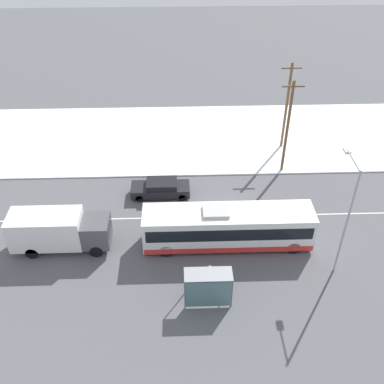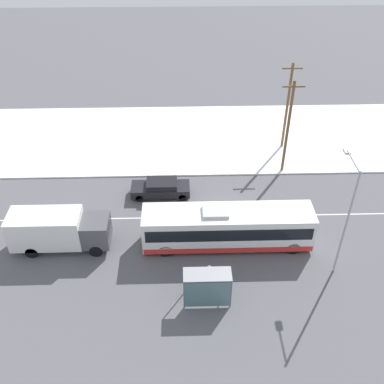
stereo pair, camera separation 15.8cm
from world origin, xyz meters
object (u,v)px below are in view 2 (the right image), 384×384
(city_bus, at_px, (227,227))
(streetlamp, at_px, (347,207))
(utility_pole_snowlot, at_px, (287,106))
(utility_pole_roadside, at_px, (288,127))
(bus_shelter, at_px, (207,285))
(pedestrian_at_stop, at_px, (209,274))
(box_truck, at_px, (58,229))
(sedan_car, at_px, (161,187))

(city_bus, relative_size, streetlamp, 1.45)
(utility_pole_snowlot, bearing_deg, utility_pole_roadside, -100.55)
(city_bus, relative_size, bus_shelter, 4.06)
(pedestrian_at_stop, relative_size, utility_pole_snowlot, 0.22)
(box_truck, bearing_deg, sedan_car, 39.87)
(box_truck, relative_size, utility_pole_roadside, 0.81)
(box_truck, relative_size, sedan_car, 1.44)
(city_bus, xyz_separation_m, utility_pole_snowlot, (6.51, 13.20, 2.85))
(box_truck, height_order, bus_shelter, box_truck)
(pedestrian_at_stop, xyz_separation_m, utility_pole_roadside, (7.28, 13.07, 3.34))
(sedan_car, bearing_deg, pedestrian_at_stop, 108.84)
(pedestrian_at_stop, height_order, utility_pole_roadside, utility_pole_roadside)
(bus_shelter, distance_m, utility_pole_roadside, 16.58)
(pedestrian_at_stop, distance_m, streetlamp, 9.60)
(city_bus, distance_m, bus_shelter, 5.69)
(sedan_car, distance_m, pedestrian_at_stop, 10.41)
(box_truck, distance_m, streetlamp, 19.44)
(box_truck, relative_size, utility_pole_snowlot, 0.82)
(utility_pole_snowlot, bearing_deg, city_bus, -116.26)
(bus_shelter, bearing_deg, streetlamp, 19.26)
(streetlamp, bearing_deg, city_bus, 161.41)
(streetlamp, xyz_separation_m, utility_pole_roadside, (-1.28, 11.48, -0.70))
(city_bus, height_order, box_truck, city_bus)
(bus_shelter, distance_m, utility_pole_snowlot, 20.54)
(pedestrian_at_stop, distance_m, bus_shelter, 1.59)
(bus_shelter, height_order, utility_pole_roadside, utility_pole_roadside)
(sedan_car, xyz_separation_m, utility_pole_snowlot, (11.41, 7.30, 3.61))
(streetlamp, height_order, utility_pole_snowlot, utility_pole_snowlot)
(sedan_car, distance_m, bus_shelter, 11.79)
(box_truck, xyz_separation_m, sedan_car, (7.04, 5.88, -0.86))
(city_bus, height_order, sedan_car, city_bus)
(bus_shelter, xyz_separation_m, utility_pole_roadside, (7.47, 14.54, 2.78))
(sedan_car, relative_size, utility_pole_snowlot, 0.57)
(box_truck, height_order, streetlamp, streetlamp)
(city_bus, xyz_separation_m, pedestrian_at_stop, (-1.53, -3.95, -0.41))
(box_truck, bearing_deg, bus_shelter, -28.05)
(sedan_car, bearing_deg, utility_pole_roadside, -163.18)
(sedan_car, bearing_deg, bus_shelter, 105.64)
(city_bus, height_order, streetlamp, streetlamp)
(city_bus, bearing_deg, box_truck, 179.90)
(box_truck, relative_size, pedestrian_at_stop, 3.80)
(box_truck, height_order, pedestrian_at_stop, box_truck)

